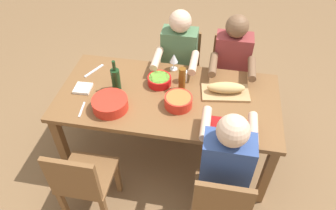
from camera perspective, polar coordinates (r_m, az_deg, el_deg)
ground_plane at (r=3.20m, az=0.00°, el=-8.18°), size 8.00×8.00×0.00m
dining_table at (r=2.72m, az=0.00°, el=0.44°), size 1.87×0.91×0.74m
chair_far_center at (r=3.42m, az=2.32°, el=7.07°), size 0.40×0.40×0.85m
diner_far_center at (r=3.14m, az=1.93°, el=8.25°), size 0.41×0.53×1.20m
chair_far_right at (r=3.40m, az=10.98°, el=6.03°), size 0.40×0.40×0.85m
diner_far_right at (r=3.13m, az=11.37°, el=7.13°), size 0.41×0.53×1.20m
chair_near_right at (r=2.35m, az=9.45°, el=-17.18°), size 0.40×0.40×0.85m
diner_near_right at (r=2.28m, az=10.35°, el=-10.51°), size 0.41×0.53×1.20m
chair_near_left at (r=2.50m, az=-15.33°, el=-13.15°), size 0.40×0.40×0.85m
serving_bowl_salad at (r=2.75m, az=-1.58°, el=4.58°), size 0.21×0.21×0.08m
serving_bowl_fruit at (r=2.54m, az=1.90°, el=0.78°), size 0.23×0.23×0.09m
serving_bowl_pasta at (r=2.55m, az=-10.51°, el=0.33°), size 0.29×0.29×0.10m
cutting_board at (r=2.72m, az=10.37°, el=2.23°), size 0.43×0.27×0.02m
bread_loaf at (r=2.68m, az=10.51°, el=3.11°), size 0.33×0.15×0.09m
wine_bottle at (r=2.69m, az=-9.47°, el=4.71°), size 0.08×0.08×0.29m
beer_bottle at (r=2.66m, az=2.57°, el=4.73°), size 0.06×0.06×0.22m
wine_glass at (r=2.88m, az=1.07°, el=8.39°), size 0.08×0.08×0.17m
cup_far_center at (r=2.78m, az=2.77°, el=5.26°), size 0.07×0.07×0.10m
placemat_near_right at (r=2.43m, az=10.81°, el=-4.24°), size 0.32×0.23×0.01m
fork_near_left at (r=2.63m, az=-15.39°, el=-0.78°), size 0.04×0.17×0.01m
carving_knife at (r=3.00m, az=-13.30°, el=6.09°), size 0.12×0.22×0.01m
napkin_stack at (r=2.81m, az=-15.20°, el=2.94°), size 0.15×0.15×0.02m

